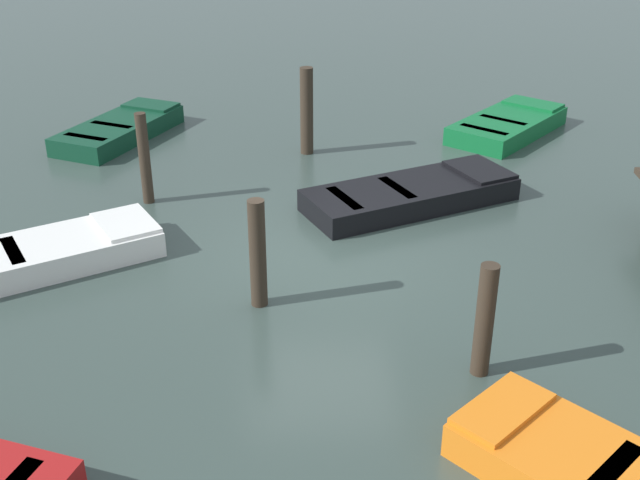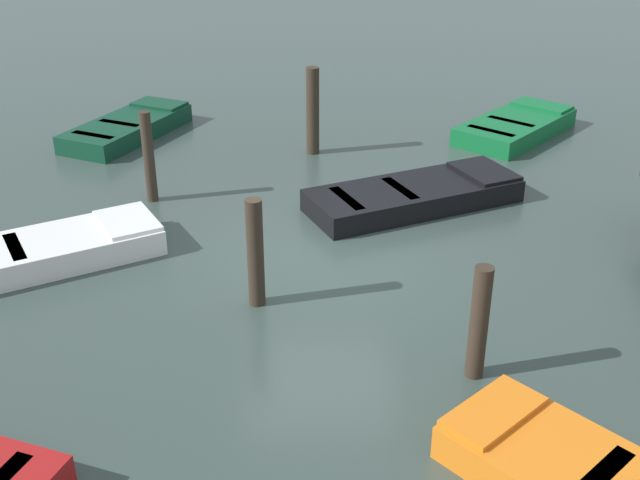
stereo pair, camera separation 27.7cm
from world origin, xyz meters
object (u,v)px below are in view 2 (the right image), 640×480
at_px(rowboat_white, 38,252).
at_px(mooring_piling_center, 149,157).
at_px(rowboat_orange, 577,477).
at_px(rowboat_black, 415,194).
at_px(rowboat_green, 516,126).
at_px(mooring_piling_far_left, 479,323).
at_px(mooring_piling_mid_right, 255,253).
at_px(rowboat_dark_green, 128,127).
at_px(mooring_piling_far_right, 313,111).

distance_m(rowboat_white, mooring_piling_center, 2.89).
bearing_deg(rowboat_orange, rowboat_black, -36.17).
xyz_separation_m(rowboat_green, mooring_piling_far_left, (9.02, -2.65, 0.53)).
height_order(rowboat_black, mooring_piling_mid_right, mooring_piling_mid_right).
bearing_deg(rowboat_green, rowboat_black, -173.47).
relative_size(rowboat_dark_green, rowboat_white, 0.89).
bearing_deg(rowboat_black, mooring_piling_far_left, -112.94).
distance_m(rowboat_dark_green, mooring_piling_far_left, 10.93).
bearing_deg(mooring_piling_far_right, mooring_piling_far_left, 13.83).
relative_size(mooring_piling_mid_right, mooring_piling_far_left, 1.07).
bearing_deg(rowboat_black, rowboat_orange, -108.20).
relative_size(rowboat_orange, mooring_piling_far_left, 1.91).
bearing_deg(rowboat_black, mooring_piling_mid_right, -152.15).
relative_size(rowboat_black, mooring_piling_center, 2.43).
height_order(rowboat_dark_green, rowboat_black, same).
relative_size(mooring_piling_mid_right, mooring_piling_far_right, 0.87).
xyz_separation_m(rowboat_white, rowboat_green, (-6.10, 8.87, 0.00)).
relative_size(rowboat_green, mooring_piling_far_right, 1.81).
xyz_separation_m(rowboat_green, mooring_piling_far_right, (1.09, -4.60, 0.70)).
distance_m(rowboat_black, rowboat_green, 4.77).
distance_m(rowboat_black, mooring_piling_far_right, 3.43).
xyz_separation_m(mooring_piling_mid_right, mooring_piling_far_left, (1.73, 2.76, -0.05)).
bearing_deg(mooring_piling_mid_right, rowboat_dark_green, -155.35).
bearing_deg(rowboat_white, mooring_piling_far_left, -53.86).
bearing_deg(rowboat_white, mooring_piling_center, 33.67).
height_order(rowboat_dark_green, mooring_piling_mid_right, mooring_piling_mid_right).
bearing_deg(rowboat_green, mooring_piling_mid_right, -174.79).
bearing_deg(mooring_piling_far_left, rowboat_orange, 17.63).
bearing_deg(mooring_piling_far_right, rowboat_black, 33.37).
height_order(rowboat_white, mooring_piling_far_left, mooring_piling_far_left).
distance_m(rowboat_white, rowboat_green, 10.76).
distance_m(rowboat_dark_green, mooring_piling_far_right, 4.37).
bearing_deg(rowboat_green, rowboat_dark_green, 131.65).
distance_m(rowboat_dark_green, rowboat_black, 7.17).
relative_size(rowboat_white, rowboat_orange, 1.37).
bearing_deg(mooring_piling_far_right, rowboat_white, -40.46).
relative_size(rowboat_white, mooring_piling_center, 2.33).
distance_m(mooring_piling_mid_right, mooring_piling_far_left, 3.26).
height_order(rowboat_white, mooring_piling_mid_right, mooring_piling_mid_right).
distance_m(rowboat_green, mooring_piling_far_left, 9.41).
height_order(rowboat_orange, mooring_piling_far_left, mooring_piling_far_left).
relative_size(rowboat_black, mooring_piling_mid_right, 2.56).
relative_size(rowboat_orange, mooring_piling_mid_right, 1.78).
bearing_deg(rowboat_orange, rowboat_dark_green, -10.63).
height_order(mooring_piling_mid_right, mooring_piling_far_right, mooring_piling_far_right).
xyz_separation_m(rowboat_dark_green, mooring_piling_far_right, (1.11, 4.17, 0.70)).
height_order(rowboat_white, rowboat_green, same).
distance_m(rowboat_green, mooring_piling_center, 8.39).
height_order(rowboat_black, rowboat_green, same).
bearing_deg(rowboat_white, rowboat_green, 5.81).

